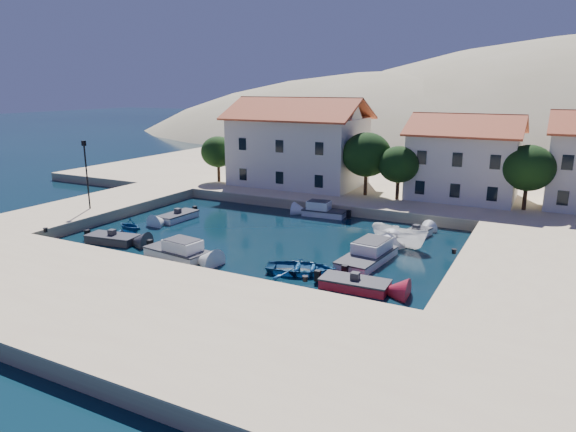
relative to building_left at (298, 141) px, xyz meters
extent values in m
plane|color=black|center=(6.00, -28.00, -5.94)|extent=(400.00, 400.00, 0.00)
cube|color=#CFB38D|center=(6.00, -34.00, -5.44)|extent=(52.00, 12.00, 1.00)
cube|color=#CFB38D|center=(26.50, -18.00, -5.44)|extent=(11.00, 20.00, 1.00)
cube|color=#CFB38D|center=(-13.00, -18.00, -5.44)|extent=(8.00, 20.00, 1.00)
cube|color=#CFB38D|center=(8.00, 10.00, -5.44)|extent=(80.00, 36.00, 1.00)
ellipsoid|color=tan|center=(-4.00, 82.00, -25.94)|extent=(198.00, 126.00, 72.00)
cube|color=silver|center=(0.00, 0.00, -1.19)|extent=(14.00, 9.00, 7.50)
pyramid|color=#AC3926|center=(0.00, 0.00, 3.66)|extent=(14.70, 9.45, 2.20)
cube|color=silver|center=(18.00, 1.00, -1.69)|extent=(10.00, 8.00, 6.50)
pyramid|color=#AC3926|center=(18.00, 1.00, 2.46)|extent=(10.50, 8.40, 1.80)
cylinder|color=#382314|center=(-9.00, -3.00, -3.69)|extent=(0.36, 0.36, 2.50)
ellipsoid|color=black|center=(-9.00, -3.00, -1.44)|extent=(4.00, 4.00, 3.60)
cylinder|color=#382314|center=(9.00, -2.50, -3.44)|extent=(0.36, 0.36, 3.00)
ellipsoid|color=black|center=(9.00, -2.50, -0.74)|extent=(5.00, 5.00, 4.50)
cylinder|color=#382314|center=(12.50, -3.00, -3.69)|extent=(0.36, 0.36, 2.50)
ellipsoid|color=black|center=(12.50, -3.00, -1.44)|extent=(4.00, 4.00, 3.60)
cylinder|color=#382314|center=(24.00, -2.00, -3.56)|extent=(0.36, 0.36, 2.75)
ellipsoid|color=black|center=(24.00, -2.00, -1.09)|extent=(4.60, 4.60, 4.14)
cylinder|color=black|center=(-11.50, -20.00, -1.94)|extent=(0.14, 0.14, 6.00)
cube|color=black|center=(-11.50, -20.00, 1.06)|extent=(0.35, 0.25, 0.45)
cylinder|color=black|center=(-8.30, -27.20, -4.79)|extent=(0.36, 0.36, 0.30)
cylinder|color=black|center=(14.00, -27.20, -4.79)|extent=(0.36, 0.36, 0.30)
cylinder|color=black|center=(20.70, -18.00, -4.79)|extent=(0.36, 0.36, 0.30)
cube|color=#333237|center=(-4.14, -24.45, -5.69)|extent=(4.22, 2.33, 0.90)
cube|color=#333237|center=(-4.14, -24.45, -5.36)|extent=(4.32, 2.38, 0.10)
cube|color=#333237|center=(-4.14, -24.45, -5.14)|extent=(0.57, 0.57, 0.50)
cube|color=white|center=(2.64, -24.92, -5.69)|extent=(4.98, 2.63, 0.90)
cube|color=#333237|center=(2.64, -24.92, -5.36)|extent=(5.10, 2.68, 0.10)
cube|color=white|center=(2.64, -24.92, -4.99)|extent=(2.72, 2.04, 0.90)
imported|color=navy|center=(12.01, -23.68, -5.94)|extent=(5.41, 4.56, 0.96)
cube|color=maroon|center=(16.11, -24.62, -5.69)|extent=(4.14, 2.00, 0.90)
cube|color=#333237|center=(16.11, -24.62, -5.36)|extent=(4.24, 2.04, 0.10)
cube|color=#333237|center=(16.11, -24.62, -5.14)|extent=(0.52, 0.52, 0.50)
cube|color=white|center=(15.17, -19.66, -5.69)|extent=(2.84, 5.87, 0.90)
cube|color=#333237|center=(15.17, -19.66, -5.36)|extent=(2.90, 6.00, 0.10)
cube|color=white|center=(15.17, -19.66, -4.99)|extent=(2.24, 3.18, 0.90)
imported|color=white|center=(16.12, -15.00, -5.94)|extent=(5.06, 2.91, 1.84)
cube|color=white|center=(16.68, -11.95, -5.69)|extent=(2.11, 3.34, 0.90)
cube|color=#333237|center=(16.68, -11.95, -5.36)|extent=(2.15, 3.42, 0.10)
cube|color=#333237|center=(16.68, -11.95, -5.14)|extent=(0.60, 0.60, 0.50)
imported|color=navy|center=(-5.14, -21.57, -5.94)|extent=(3.13, 2.84, 1.42)
cube|color=white|center=(-4.20, -16.43, -5.69)|extent=(1.97, 4.01, 0.90)
cube|color=#333237|center=(-4.20, -16.43, -5.36)|extent=(2.01, 4.10, 0.10)
cube|color=#333237|center=(-4.20, -16.43, -5.14)|extent=(0.53, 0.53, 0.50)
cube|color=white|center=(7.25, -9.00, -5.69)|extent=(4.09, 1.96, 0.90)
cube|color=#333237|center=(7.25, -9.00, -5.36)|extent=(4.19, 2.00, 0.10)
cube|color=white|center=(7.25, -9.00, -4.99)|extent=(2.20, 1.58, 0.90)
camera|label=1|loc=(25.99, -52.31, 6.04)|focal=32.00mm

